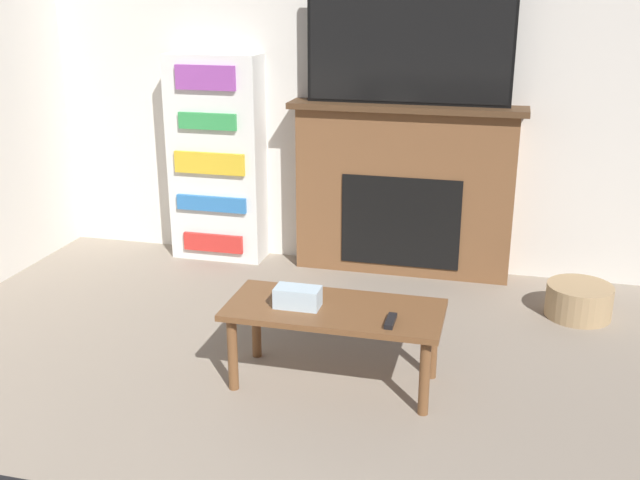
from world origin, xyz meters
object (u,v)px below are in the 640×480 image
object	(u,v)px
bookshelf	(217,159)
storage_basket	(579,301)
coffee_table	(334,318)
fireplace	(404,190)
tv	(409,46)

from	to	relation	value
bookshelf	storage_basket	world-z (taller)	bookshelf
coffee_table	storage_basket	size ratio (longest dim) A/B	2.71
storage_basket	bookshelf	bearing A→B (deg)	169.25
fireplace	coffee_table	distance (m)	1.66
tv	coffee_table	xyz separation A→B (m)	(-0.10, -1.62, -1.17)
coffee_table	storage_basket	xyz separation A→B (m)	(1.25, 1.15, -0.26)
tv	coffee_table	world-z (taller)	tv
fireplace	coffee_table	world-z (taller)	fireplace
tv	bookshelf	size ratio (longest dim) A/B	0.91
storage_basket	fireplace	bearing A→B (deg)	156.73
fireplace	tv	bearing A→B (deg)	-90.00
fireplace	coffee_table	bearing A→B (deg)	-93.40
coffee_table	fireplace	bearing A→B (deg)	86.60
tv	bookshelf	distance (m)	1.56
tv	coffee_table	size ratio (longest dim) A/B	1.25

